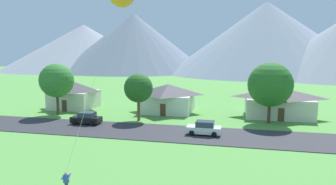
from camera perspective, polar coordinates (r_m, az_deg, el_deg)
name	(u,v)px	position (r m, az deg, el deg)	size (l,w,h in m)	color
road_strip	(184,134)	(36.63, 3.18, -8.09)	(160.00, 7.98, 0.08)	#2D2D33
mountain_west_ridge	(266,38)	(159.08, 18.60, 10.11)	(101.53, 101.53, 36.47)	gray
mountain_central_ridge	(84,47)	(197.90, -16.12, 8.51)	(101.20, 101.20, 28.91)	#8E939E
mountain_east_ridge	(134,42)	(173.74, -6.71, 9.73)	(86.87, 86.87, 33.71)	slate
house_leftmost	(168,97)	(50.36, 0.06, -0.96)	(8.94, 8.56, 4.77)	silver
house_left_center	(278,102)	(49.16, 20.85, -1.68)	(10.71, 7.07, 4.74)	beige
house_right_center	(74,94)	(56.18, -17.96, -0.36)	(8.07, 7.11, 4.93)	beige
tree_near_left	(270,85)	(43.70, 19.43, 1.46)	(6.29, 6.29, 8.76)	#4C3823
tree_left_of_center	(57,81)	(50.30, -21.02, 2.20)	(5.47, 5.47, 8.43)	#4C3823
tree_right_of_center	(138,88)	(43.32, -5.84, 0.84)	(4.30, 4.30, 7.06)	brown
parked_car_black_west_end	(86,118)	(42.94, -15.72, -4.90)	(4.20, 2.08, 1.68)	black
parked_car_white_mid_west	(204,128)	(36.21, 7.11, -6.97)	(4.24, 2.16, 1.68)	white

